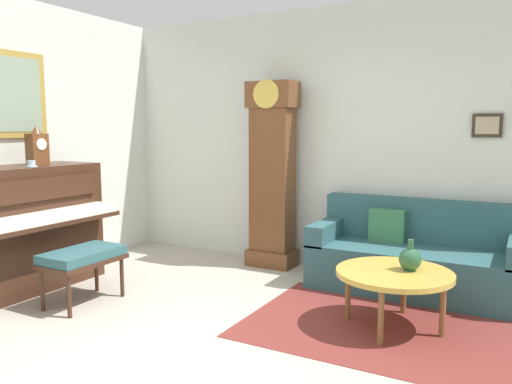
{
  "coord_description": "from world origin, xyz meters",
  "views": [
    {
      "loc": [
        1.93,
        -2.82,
        1.53
      ],
      "look_at": [
        -0.19,
        1.05,
        0.97
      ],
      "focal_mm": 35.42,
      "sensor_mm": 36.0,
      "label": 1
    }
  ],
  "objects_px": {
    "grandfather_clock": "(272,180)",
    "green_jug": "(410,259)",
    "piano": "(24,228)",
    "coffee_table": "(394,275)",
    "teacup": "(31,164)",
    "piano_bench": "(83,258)",
    "mantel_clock": "(37,147)",
    "couch": "(415,258)"
  },
  "relations": [
    {
      "from": "piano",
      "to": "piano_bench",
      "type": "relative_size",
      "value": 2.06
    },
    {
      "from": "teacup",
      "to": "green_jug",
      "type": "distance_m",
      "value": 3.41
    },
    {
      "from": "piano_bench",
      "to": "mantel_clock",
      "type": "relative_size",
      "value": 1.84
    },
    {
      "from": "grandfather_clock",
      "to": "mantel_clock",
      "type": "distance_m",
      "value": 2.4
    },
    {
      "from": "grandfather_clock",
      "to": "green_jug",
      "type": "distance_m",
      "value": 2.07
    },
    {
      "from": "couch",
      "to": "green_jug",
      "type": "relative_size",
      "value": 7.92
    },
    {
      "from": "piano",
      "to": "piano_bench",
      "type": "height_order",
      "value": "piano"
    },
    {
      "from": "teacup",
      "to": "piano_bench",
      "type": "bearing_deg",
      "value": -2.98
    },
    {
      "from": "coffee_table",
      "to": "mantel_clock",
      "type": "height_order",
      "value": "mantel_clock"
    },
    {
      "from": "grandfather_clock",
      "to": "green_jug",
      "type": "height_order",
      "value": "grandfather_clock"
    },
    {
      "from": "piano_bench",
      "to": "mantel_clock",
      "type": "distance_m",
      "value": 1.25
    },
    {
      "from": "piano",
      "to": "coffee_table",
      "type": "distance_m",
      "value": 3.38
    },
    {
      "from": "coffee_table",
      "to": "teacup",
      "type": "xyz_separation_m",
      "value": [
        -3.15,
        -0.72,
        0.78
      ]
    },
    {
      "from": "piano_bench",
      "to": "green_jug",
      "type": "xyz_separation_m",
      "value": [
        2.6,
        0.82,
        0.13
      ]
    },
    {
      "from": "couch",
      "to": "coffee_table",
      "type": "distance_m",
      "value": 1.02
    },
    {
      "from": "grandfather_clock",
      "to": "couch",
      "type": "xyz_separation_m",
      "value": [
        1.58,
        -0.13,
        -0.65
      ]
    },
    {
      "from": "mantel_clock",
      "to": "piano",
      "type": "bearing_deg",
      "value": -90.5
    },
    {
      "from": "couch",
      "to": "mantel_clock",
      "type": "height_order",
      "value": "mantel_clock"
    },
    {
      "from": "couch",
      "to": "grandfather_clock",
      "type": "bearing_deg",
      "value": 175.41
    },
    {
      "from": "grandfather_clock",
      "to": "piano",
      "type": "bearing_deg",
      "value": -131.91
    },
    {
      "from": "piano_bench",
      "to": "mantel_clock",
      "type": "bearing_deg",
      "value": 164.45
    },
    {
      "from": "mantel_clock",
      "to": "teacup",
      "type": "bearing_deg",
      "value": -52.62
    },
    {
      "from": "piano_bench",
      "to": "grandfather_clock",
      "type": "relative_size",
      "value": 0.34
    },
    {
      "from": "piano",
      "to": "piano_bench",
      "type": "distance_m",
      "value": 0.82
    },
    {
      "from": "grandfather_clock",
      "to": "couch",
      "type": "relative_size",
      "value": 1.07
    },
    {
      "from": "coffee_table",
      "to": "piano",
      "type": "bearing_deg",
      "value": -167.58
    },
    {
      "from": "piano_bench",
      "to": "couch",
      "type": "relative_size",
      "value": 0.37
    },
    {
      "from": "piano",
      "to": "teacup",
      "type": "bearing_deg",
      "value": 2.97
    },
    {
      "from": "piano",
      "to": "piano_bench",
      "type": "xyz_separation_m",
      "value": [
        0.79,
        -0.03,
        -0.19
      ]
    },
    {
      "from": "piano",
      "to": "teacup",
      "type": "relative_size",
      "value": 12.41
    },
    {
      "from": "grandfather_clock",
      "to": "green_jug",
      "type": "bearing_deg",
      "value": -31.97
    },
    {
      "from": "couch",
      "to": "green_jug",
      "type": "height_order",
      "value": "couch"
    },
    {
      "from": "piano_bench",
      "to": "mantel_clock",
      "type": "xyz_separation_m",
      "value": [
        -0.79,
        0.22,
        0.94
      ]
    },
    {
      "from": "coffee_table",
      "to": "teacup",
      "type": "height_order",
      "value": "teacup"
    },
    {
      "from": "grandfather_clock",
      "to": "teacup",
      "type": "distance_m",
      "value": 2.42
    },
    {
      "from": "piano",
      "to": "grandfather_clock",
      "type": "distance_m",
      "value": 2.54
    },
    {
      "from": "piano_bench",
      "to": "couch",
      "type": "bearing_deg",
      "value": 35.7
    },
    {
      "from": "mantel_clock",
      "to": "teacup",
      "type": "relative_size",
      "value": 3.28
    },
    {
      "from": "piano",
      "to": "coffee_table",
      "type": "height_order",
      "value": "piano"
    },
    {
      "from": "coffee_table",
      "to": "mantel_clock",
      "type": "bearing_deg",
      "value": -170.83
    },
    {
      "from": "coffee_table",
      "to": "teacup",
      "type": "relative_size",
      "value": 7.59
    },
    {
      "from": "piano",
      "to": "green_jug",
      "type": "height_order",
      "value": "piano"
    }
  ]
}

